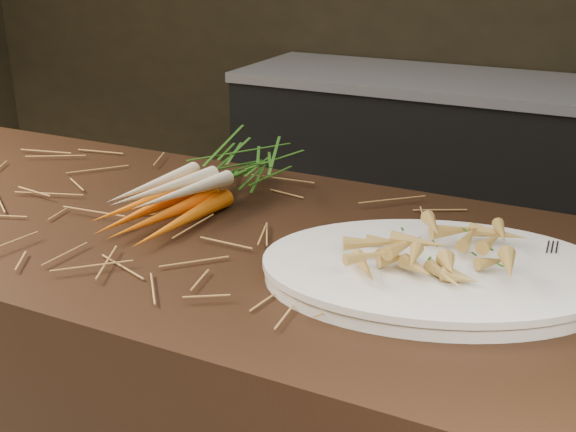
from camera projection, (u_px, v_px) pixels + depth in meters
main_counter at (95, 400)px, 1.53m from camera, size 2.40×0.70×0.90m
back_counter at (456, 180)px, 2.98m from camera, size 1.82×0.62×0.84m
straw_bedding at (71, 197)px, 1.36m from camera, size 1.40×0.60×0.02m
root_veg_bunch at (217, 179)px, 1.35m from camera, size 0.20×0.48×0.09m
serving_platter at (436, 275)px, 1.04m from camera, size 0.58×0.48×0.03m
roasted_veg_heap at (438, 249)px, 1.03m from camera, size 0.29×0.25×0.06m
serving_fork at (567, 278)px, 1.00m from camera, size 0.03×0.19×0.00m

